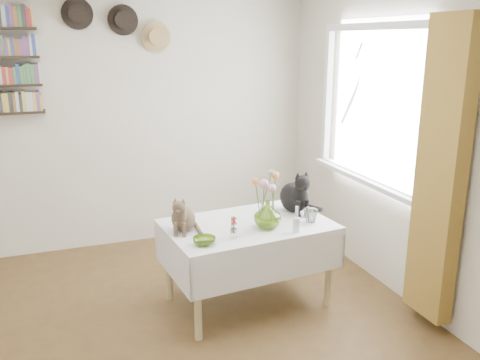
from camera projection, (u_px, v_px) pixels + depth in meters
name	position (u px, v px, depth m)	size (l,w,h in m)	color
room	(159.00, 181.00, 2.90)	(4.08, 4.58, 2.58)	brown
window	(372.00, 118.00, 4.23)	(0.12, 1.52, 1.32)	white
curtain	(440.00, 174.00, 3.45)	(0.12, 0.38, 2.10)	brown
dining_table	(248.00, 243.00, 3.93)	(1.32, 0.92, 0.67)	white
tabby_cat	(183.00, 212.00, 3.71)	(0.19, 0.24, 0.29)	brown
black_cat	(294.00, 189.00, 4.12)	(0.25, 0.31, 0.37)	black
flower_vase	(267.00, 214.00, 3.77)	(0.20, 0.20, 0.21)	#9AC13F
green_bowl	(204.00, 241.00, 3.49)	(0.16, 0.16, 0.05)	#9AC13F
drinking_glass	(311.00, 216.00, 3.90)	(0.11, 0.11, 0.11)	white
candlestick	(296.00, 223.00, 3.70)	(0.05, 0.05, 0.20)	white
berry_jar	(234.00, 228.00, 3.58)	(0.04, 0.04, 0.18)	white
porcelain_figurine	(308.00, 213.00, 4.02)	(0.05, 0.05, 0.09)	white
flower_bouquet	(267.00, 183.00, 3.72)	(0.17, 0.12, 0.39)	#4C7233
wall_hats	(120.00, 24.00, 4.67)	(0.98, 0.09, 0.48)	black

